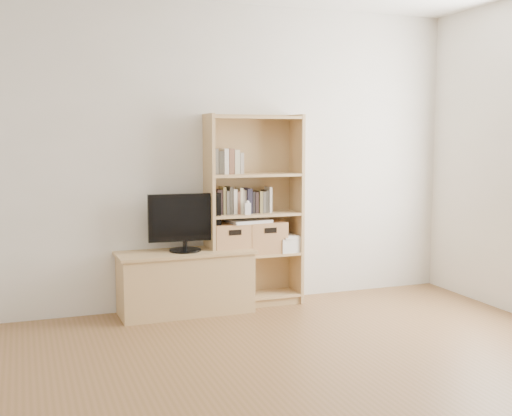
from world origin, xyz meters
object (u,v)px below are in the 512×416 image
baby_monitor (247,209)px  basket_right (265,237)px  tv_stand (186,284)px  bookshelf (254,211)px  basket_left (230,239)px  laptop (249,221)px  television (185,223)px

baby_monitor → basket_right: baby_monitor is taller
tv_stand → bookshelf: bookshelf is taller
basket_left → laptop: 0.23m
tv_stand → bookshelf: bearing=4.2°
bookshelf → basket_right: 0.25m
baby_monitor → basket_right: (0.19, 0.09, -0.26)m
television → tv_stand: bearing=0.0°
tv_stand → television: 0.51m
basket_left → laptop: bearing=-3.3°
tv_stand → basket_left: (0.41, 0.05, 0.35)m
bookshelf → baby_monitor: size_ratio=16.86×
tv_stand → baby_monitor: (0.54, -0.03, 0.61)m
television → basket_right: (0.73, 0.05, -0.16)m
basket_left → basket_right: bearing=-1.6°
television → laptop: (0.58, 0.05, -0.02)m
tv_stand → bookshelf: size_ratio=0.66×
television → basket_left: bearing=10.8°
laptop → bookshelf: bearing=3.0°
basket_left → television: bearing=-174.1°
bookshelf → television: (-0.63, -0.06, -0.07)m
basket_right → basket_left: bearing=-179.4°
basket_right → laptop: 0.21m
television → basket_right: size_ratio=1.84×
tv_stand → basket_right: size_ratio=3.31×
basket_right → bookshelf: bearing=178.0°
baby_monitor → basket_left: size_ratio=0.30×
tv_stand → basket_left: basket_left is taller
bookshelf → basket_right: bookshelf is taller
bookshelf → basket_left: bookshelf is taller
laptop → television: bearing=177.4°
baby_monitor → basket_left: (-0.13, 0.09, -0.27)m
tv_stand → laptop: bearing=3.7°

